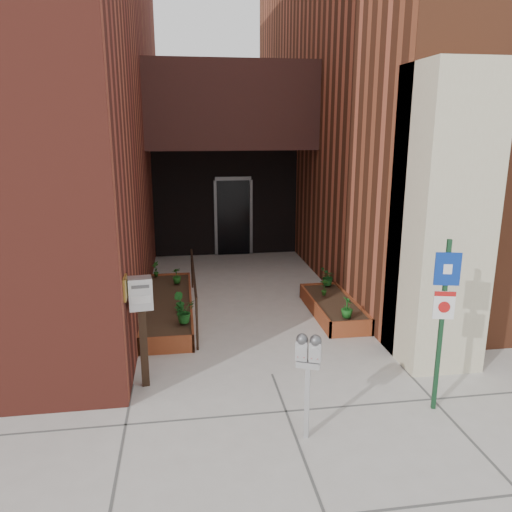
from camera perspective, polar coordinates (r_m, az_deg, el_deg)
name	(u,v)px	position (r m, az deg, el deg)	size (l,w,h in m)	color
ground	(272,374)	(7.53, 1.84, -13.37)	(80.00, 80.00, 0.00)	#9E9991
architecture	(218,68)	(13.56, -4.36, 20.65)	(20.00, 14.60, 10.00)	maroon
planter_left	(169,308)	(9.86, -9.96, -5.83)	(0.90, 3.60, 0.30)	brown
planter_right	(333,308)	(9.80, 8.81, -5.91)	(0.80, 2.20, 0.30)	brown
handrail	(194,277)	(9.61, -7.15, -2.39)	(0.04, 3.34, 0.90)	black
parking_meter	(308,359)	(5.75, 6.00, -11.58)	(0.30, 0.20, 1.30)	#B4B4B7
sign_post	(443,308)	(6.54, 20.61, -5.63)	(0.30, 0.11, 2.24)	#153C21
payment_dropbox	(141,309)	(6.96, -12.96, -5.89)	(0.34, 0.27, 1.58)	black
shrub_left_a	(184,311)	(8.59, -8.22, -6.27)	(0.36, 0.36, 0.40)	#18561C
shrub_left_b	(179,302)	(9.12, -8.78, -5.19)	(0.19, 0.19, 0.35)	#18551B
shrub_left_c	(177,276)	(10.74, -9.05, -2.22)	(0.18, 0.18, 0.33)	#1A5518
shrub_left_d	(156,269)	(11.29, -11.40, -1.46)	(0.18, 0.18, 0.34)	#1B4F16
shrub_right_a	(347,307)	(8.86, 10.36, -5.79)	(0.21, 0.21, 0.37)	#175318
shrub_right_b	(325,287)	(9.93, 7.84, -3.54)	(0.18, 0.18, 0.34)	#205D1A
shrub_right_c	(328,277)	(10.54, 8.21, -2.38)	(0.33, 0.33, 0.37)	#19581F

